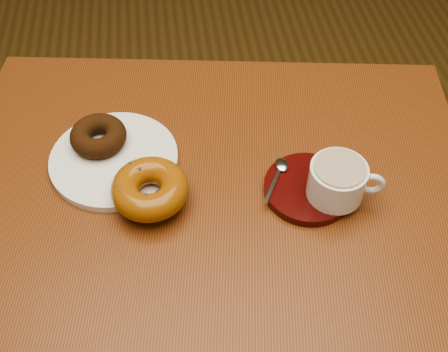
{
  "coord_description": "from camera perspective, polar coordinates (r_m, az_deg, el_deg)",
  "views": [
    {
      "loc": [
        -0.16,
        -0.27,
        1.51
      ],
      "look_at": [
        -0.09,
        0.31,
        0.82
      ],
      "focal_mm": 45.0,
      "sensor_mm": 36.0,
      "label": 1
    }
  ],
  "objects": [
    {
      "name": "donut_cinnamon",
      "position": [
        0.97,
        -12.65,
        4.01
      ],
      "size": [
        0.13,
        0.13,
        0.03
      ],
      "primitive_type": "torus",
      "rotation": [
        0.0,
        0.0,
        -0.49
      ],
      "color": "#331A0A",
      "rests_on": "donut_plate"
    },
    {
      "name": "coffee_cup",
      "position": [
        0.88,
        11.52,
        -0.45
      ],
      "size": [
        0.12,
        0.09,
        0.06
      ],
      "rotation": [
        0.0,
        0.0,
        -0.27
      ],
      "color": "white",
      "rests_on": "saucer"
    },
    {
      "name": "teaspoon",
      "position": [
        0.92,
        5.71,
        0.77
      ],
      "size": [
        0.05,
        0.09,
        0.01
      ],
      "rotation": [
        0.0,
        0.0,
        -0.5
      ],
      "color": "silver",
      "rests_on": "saucer"
    },
    {
      "name": "cafe_table",
      "position": [
        1.02,
        -1.12,
        -5.51
      ],
      "size": [
        0.95,
        0.77,
        0.8
      ],
      "rotation": [
        0.0,
        0.0,
        -0.16
      ],
      "color": "brown",
      "rests_on": "ground"
    },
    {
      "name": "donut_plate",
      "position": [
        0.96,
        -11.1,
        1.7
      ],
      "size": [
        0.24,
        0.24,
        0.01
      ],
      "primitive_type": "cylinder",
      "rotation": [
        0.0,
        0.0,
        -0.14
      ],
      "color": "white",
      "rests_on": "cafe_table"
    },
    {
      "name": "saucer",
      "position": [
        0.91,
        8.54,
        -1.26
      ],
      "size": [
        0.2,
        0.2,
        0.02
      ],
      "primitive_type": "cylinder",
      "rotation": [
        0.0,
        0.0,
        -0.58
      ],
      "color": "#370807",
      "rests_on": "cafe_table"
    },
    {
      "name": "donut_caramel",
      "position": [
        0.87,
        -7.55,
        -1.31
      ],
      "size": [
        0.16,
        0.16,
        0.04
      ],
      "rotation": [
        0.0,
        0.0,
        -0.43
      ],
      "color": "#975310",
      "rests_on": "donut_plate"
    }
  ]
}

